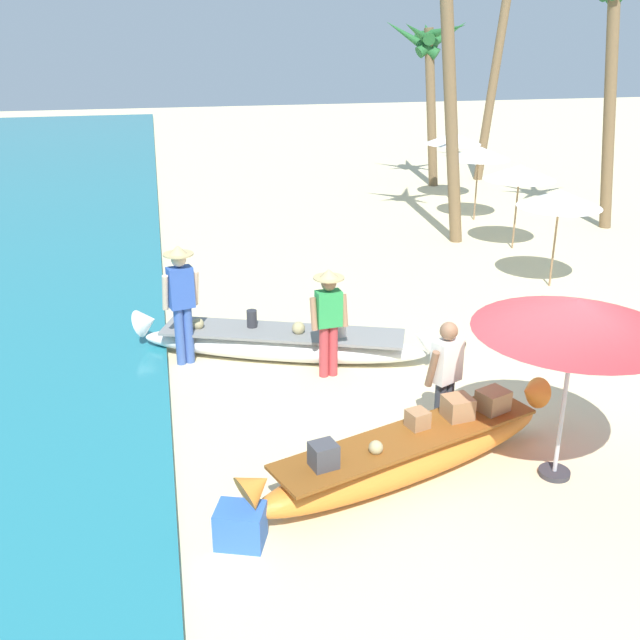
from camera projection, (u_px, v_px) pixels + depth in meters
ground_plane at (508, 453)px, 9.06m from camera, size 80.00×80.00×0.00m
boat_orange_foreground at (409, 453)px, 8.48m from camera, size 4.14×1.95×0.81m
boat_white_midground at (282, 343)px, 11.51m from camera, size 4.59×2.25×0.74m
person_vendor_hatted at (329, 315)px, 10.69m from camera, size 0.57×0.44×1.65m
person_tourist_customer at (446, 374)px, 9.08m from camera, size 0.58×0.41×1.56m
person_vendor_assistant at (181, 297)px, 11.05m from camera, size 0.58×0.44×1.87m
patio_umbrella_large at (576, 316)px, 7.89m from camera, size 2.18×2.18×2.17m
parasol_row_0 at (560, 199)px, 14.12m from camera, size 1.60×1.60×1.91m
parasol_row_1 at (520, 172)px, 16.55m from camera, size 1.60×1.60×1.91m
parasol_row_2 at (479, 153)px, 19.00m from camera, size 1.60×1.60×1.91m
parasol_row_3 at (453, 138)px, 21.31m from camera, size 1.60×1.60×1.91m
palm_tree_tall_inland at (429, 54)px, 22.18m from camera, size 2.64×2.61×5.01m
palm_tree_mid_cluster at (614, 13)px, 16.90m from camera, size 2.42×2.58×6.30m
cooler_box at (240, 526)px, 7.43m from camera, size 0.58×0.51×0.41m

